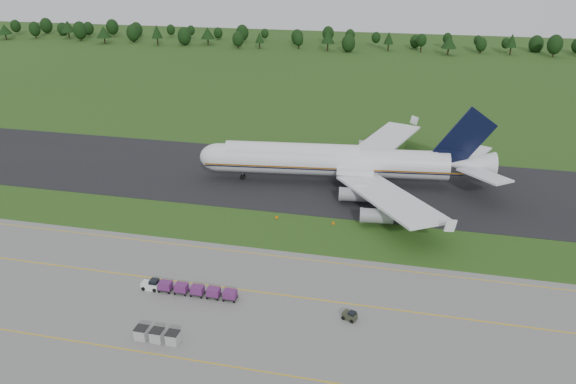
% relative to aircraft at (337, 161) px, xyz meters
% --- Properties ---
extents(ground, '(600.00, 600.00, 0.00)m').
position_rel_aircraft_xyz_m(ground, '(-10.51, -27.27, -5.60)').
color(ground, '#264A16').
rests_on(ground, ground).
extents(apron, '(300.00, 52.00, 0.06)m').
position_rel_aircraft_xyz_m(apron, '(-10.51, -61.27, -5.57)').
color(apron, slate).
rests_on(apron, ground).
extents(taxiway, '(300.00, 40.00, 0.08)m').
position_rel_aircraft_xyz_m(taxiway, '(-10.51, 0.73, -5.56)').
color(taxiway, black).
rests_on(taxiway, ground).
extents(apron_markings, '(300.00, 30.20, 0.01)m').
position_rel_aircraft_xyz_m(apron_markings, '(-10.51, -54.25, -5.54)').
color(apron_markings, '#E5B60D').
rests_on(apron_markings, apron).
extents(tree_line, '(525.97, 23.86, 11.84)m').
position_rel_aircraft_xyz_m(tree_line, '(-12.98, 192.66, 0.74)').
color(tree_line, black).
rests_on(tree_line, ground).
extents(aircraft, '(70.11, 67.69, 19.63)m').
position_rel_aircraft_xyz_m(aircraft, '(0.00, 0.00, 0.00)').
color(aircraft, white).
rests_on(aircraft, ground).
extents(baggage_train, '(16.23, 1.72, 1.66)m').
position_rel_aircraft_xyz_m(baggage_train, '(-16.34, -52.39, -4.65)').
color(baggage_train, white).
rests_on(baggage_train, apron).
extents(utility_cart, '(2.39, 1.94, 1.14)m').
position_rel_aircraft_xyz_m(utility_cart, '(10.05, -53.29, -4.99)').
color(utility_cart, '#2E3324').
rests_on(utility_cart, apron).
extents(uld_row, '(6.59, 1.79, 1.76)m').
position_rel_aircraft_xyz_m(uld_row, '(-15.96, -64.45, -4.66)').
color(uld_row, '#A6A6A6').
rests_on(uld_row, apron).
extents(edge_markers, '(12.39, 0.30, 0.60)m').
position_rel_aircraft_xyz_m(edge_markers, '(-3.19, -22.19, -5.33)').
color(edge_markers, orange).
rests_on(edge_markers, ground).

